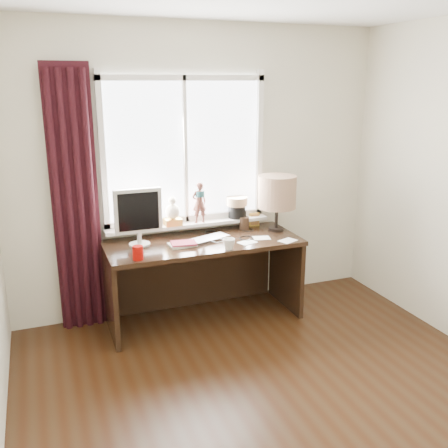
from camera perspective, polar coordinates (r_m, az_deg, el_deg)
name	(u,v)px	position (r m, az deg, el deg)	size (l,w,h in m)	color
floor	(302,426)	(3.43, 8.89, -21.88)	(3.50, 4.00, 0.00)	#301E10
wall_back	(200,171)	(4.61, -2.75, 6.06)	(3.50, 2.60, 0.00)	beige
laptop	(210,238)	(4.39, -1.64, -1.66)	(0.36, 0.23, 0.03)	silver
mug	(229,244)	(4.13, 0.56, -2.27)	(0.10, 0.10, 0.10)	white
red_cup	(138,253)	(3.96, -9.81, -3.26)	(0.08, 0.08, 0.11)	#970702
window	(186,173)	(4.52, -4.41, 5.83)	(1.52, 0.20, 1.40)	white
curtain	(75,203)	(4.35, -16.65, 2.29)	(0.38, 0.09, 2.25)	black
desk	(200,263)	(4.54, -2.74, -4.50)	(1.70, 0.70, 0.75)	#322113
monitor	(138,214)	(4.24, -9.78, 1.18)	(0.40, 0.18, 0.49)	beige
notebook_stack	(183,244)	(4.25, -4.74, -2.30)	(0.24, 0.18, 0.03)	beige
brush_holder	(244,223)	(4.69, 2.32, 0.10)	(0.09, 0.09, 0.25)	black
icon_frame	(254,219)	(4.80, 3.49, 0.52)	(0.10, 0.03, 0.13)	gold
table_lamp	(277,193)	(4.60, 6.09, 3.59)	(0.35, 0.35, 0.52)	black
loose_papers	(266,240)	(4.39, 4.77, -1.87)	(0.53, 0.30, 0.00)	white
desk_cables	(237,234)	(4.55, 1.55, -1.15)	(0.49, 0.43, 0.01)	black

